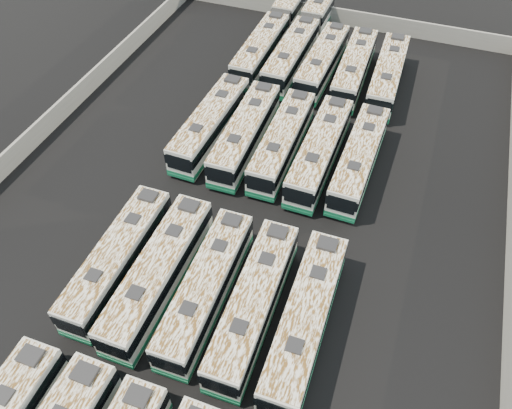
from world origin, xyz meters
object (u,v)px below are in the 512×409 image
object	(u,v)px
bus_midback_center	(282,141)
bus_back_left	(300,41)
bus_midfront_far_left	(118,258)
bus_midback_far_left	(211,124)
bus_midfront_center	(206,288)
bus_back_center	(322,62)
bus_midfront_far_right	(305,319)
bus_back_far_left	(270,36)
bus_back_far_right	(388,75)
bus_midback_left	(245,133)
bus_back_right	(354,68)
bus_midfront_left	(159,273)
bus_midfront_right	(254,303)
bus_midback_right	(320,151)
bus_midback_far_right	(359,159)

from	to	relation	value
bus_midback_center	bus_back_left	xyz separation A→B (m)	(-3.80, 18.45, 0.05)
bus_midfront_far_left	bus_midback_center	size ratio (longest dim) A/B	0.98
bus_midfront_far_left	bus_midback_far_left	bearing A→B (deg)	89.31
bus_midfront_center	bus_back_center	distance (m)	32.40
bus_midfront_far_right	bus_back_far_left	world-z (taller)	bus_midfront_far_right
bus_back_left	bus_back_far_right	size ratio (longest dim) A/B	1.56
bus_midback_far_left	bus_midfront_far_left	bearing A→B (deg)	-88.55
bus_midback_left	bus_back_center	size ratio (longest dim) A/B	1.02
bus_midfront_center	bus_back_right	size ratio (longest dim) A/B	0.98
bus_midfront_far_left	bus_back_far_left	world-z (taller)	bus_back_far_left
bus_midfront_center	bus_midfront_far_left	bearing A→B (deg)	177.80
bus_midback_left	bus_midback_center	world-z (taller)	bus_midback_left
bus_midfront_left	bus_midfront_right	distance (m)	7.53
bus_midback_right	bus_back_center	distance (m)	15.50
bus_midfront_far_right	bus_midback_center	world-z (taller)	bus_midfront_far_right
bus_midback_far_left	bus_midback_far_right	xyz separation A→B (m)	(14.87, 0.05, -0.04)
bus_midfront_far_left	bus_midfront_right	world-z (taller)	bus_midfront_right
bus_midfront_far_right	bus_midback_far_left	world-z (taller)	bus_midfront_far_right
bus_midback_far_left	bus_back_center	bearing A→B (deg)	64.95
bus_midback_left	bus_back_right	size ratio (longest dim) A/B	1.01
bus_back_center	bus_midfront_right	bearing A→B (deg)	-82.00
bus_midfront_center	bus_midback_center	bearing A→B (deg)	88.46
bus_midfront_left	bus_back_far_right	world-z (taller)	bus_midfront_left
bus_midfront_left	bus_back_far_right	bearing A→B (deg)	70.71
bus_midfront_center	bus_back_center	bearing A→B (deg)	88.74
bus_midfront_far_left	bus_midback_center	bearing A→B (deg)	66.08
bus_midfront_left	bus_midback_center	distance (m)	18.05
bus_midfront_right	bus_midback_center	bearing A→B (deg)	100.54
bus_midfront_left	bus_midfront_far_right	xyz separation A→B (m)	(11.33, 0.06, -0.00)
bus_midback_right	bus_back_right	distance (m)	14.99
bus_midfront_right	bus_back_far_right	world-z (taller)	bus_back_far_right
bus_midback_far_left	bus_midback_left	xyz separation A→B (m)	(3.76, -0.20, 0.01)
bus_midfront_far_left	bus_midfront_left	world-z (taller)	bus_midfront_left
bus_midback_center	bus_midback_left	bearing A→B (deg)	-178.34
bus_midfront_far_right	bus_midfront_far_left	bearing A→B (deg)	178.65
bus_midback_far_right	bus_back_left	size ratio (longest dim) A/B	0.63
bus_midback_center	bus_midback_far_right	distance (m)	7.39
bus_midback_right	bus_midfront_far_left	bearing A→B (deg)	-122.31
bus_midfront_far_left	bus_midfront_right	xyz separation A→B (m)	(11.13, -0.15, 0.05)
bus_midfront_far_right	bus_back_center	xyz separation A→B (m)	(-7.59, 32.43, -0.04)
bus_midfront_left	bus_midfront_right	bearing A→B (deg)	0.25
bus_midback_left	bus_midback_right	xyz separation A→B (m)	(7.45, -0.01, 0.01)
bus_midfront_far_left	bus_back_far_left	distance (m)	35.85
bus_midfront_left	bus_back_left	bearing A→B (deg)	89.81
bus_midfront_center	bus_back_left	world-z (taller)	bus_back_left
bus_midback_right	bus_back_left	bearing A→B (deg)	112.64
bus_midfront_far_right	bus_midback_right	distance (m)	17.80
bus_midfront_far_right	bus_back_far_right	distance (m)	32.28
bus_midback_far_left	bus_back_far_left	size ratio (longest dim) A/B	0.65
bus_midfront_far_left	bus_midback_center	xyz separation A→B (m)	(7.47, 17.44, 0.04)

